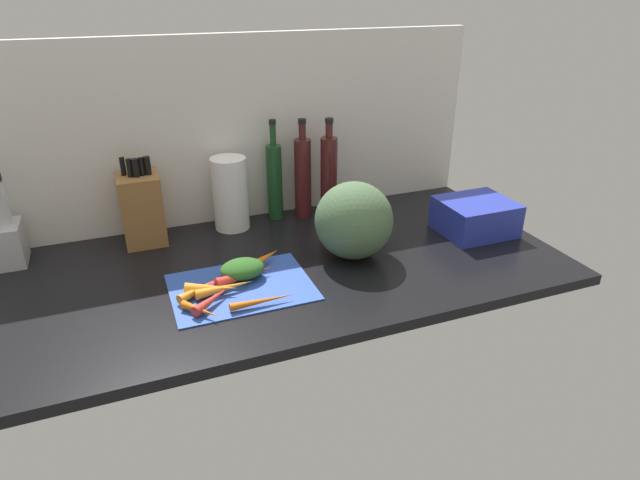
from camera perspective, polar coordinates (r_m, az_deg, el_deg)
ground_plane at (r=157.84cm, az=-5.43°, el=-3.06°), size 170.00×80.00×3.00cm
wall_back at (r=181.43cm, az=-9.36°, el=11.29°), size 170.00×3.00×60.00cm
cutting_board at (r=146.29cm, az=-8.31°, el=-4.87°), size 37.06×27.75×0.80cm
carrot_0 at (r=138.55cm, az=-11.31°, el=-6.17°), size 11.75×10.47×2.69cm
carrot_1 at (r=142.78cm, az=-10.01°, el=-5.01°), size 15.96×4.42×2.74cm
carrot_2 at (r=155.03cm, az=-5.96°, el=-2.01°), size 12.52×10.54×3.24cm
carrot_3 at (r=143.70cm, az=-12.66°, el=-5.10°), size 12.36×9.11×2.53cm
carrot_4 at (r=147.48cm, az=-7.96°, el=-3.71°), size 16.71×6.46×3.08cm
carrot_5 at (r=135.47cm, az=-12.53°, el=-7.24°), size 8.78×9.81×2.14cm
carrot_6 at (r=142.68cm, az=-11.44°, el=-5.04°), size 13.51×7.47×3.28cm
carrot_7 at (r=146.82cm, az=-10.83°, el=-4.32°), size 10.19×10.69×2.02cm
carrot_8 at (r=136.76cm, az=-6.02°, el=-6.39°), size 17.07×2.20×2.02cm
carrot_greens_pile at (r=148.63cm, az=-8.21°, el=-3.03°), size 12.06×9.28×5.10cm
winter_squash at (r=156.88cm, az=3.59°, el=2.07°), size 22.86×22.57×22.76cm
knife_block at (r=174.34cm, az=-18.31°, el=3.20°), size 12.21×13.00×27.32cm
paper_towel_roll at (r=177.67cm, az=-9.45°, el=4.85°), size 11.33×11.33×23.86cm
bottle_0 at (r=183.33cm, az=-4.82°, el=6.32°), size 5.23×5.23×34.03cm
bottle_1 at (r=184.07cm, az=-1.83°, el=6.71°), size 5.73×5.73×33.92cm
bottle_2 at (r=184.01cm, az=0.93°, el=6.80°), size 5.74×5.74×34.11cm
dish_rack at (r=181.72cm, az=16.07°, el=2.40°), size 22.47×19.75×10.68cm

